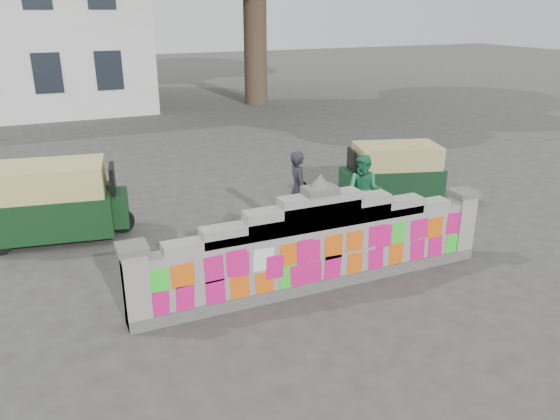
{
  "coord_description": "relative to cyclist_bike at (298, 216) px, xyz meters",
  "views": [
    {
      "loc": [
        -3.97,
        -7.34,
        4.51
      ],
      "look_at": [
        -0.26,
        1.0,
        1.1
      ],
      "focal_mm": 35.0,
      "sensor_mm": 36.0,
      "label": 1
    }
  ],
  "objects": [
    {
      "name": "parapet_wall",
      "position": [
        -0.62,
        -2.08,
        0.28
      ],
      "size": [
        6.48,
        0.44,
        2.01
      ],
      "color": "#4C4C49",
      "rests_on": "ground"
    },
    {
      "name": "rickshaw_left",
      "position": [
        -4.58,
        1.95,
        0.35
      ],
      "size": [
        2.95,
        1.71,
        1.59
      ],
      "rotation": [
        0.0,
        0.0,
        -0.16
      ],
      "color": "black",
      "rests_on": "ground"
    },
    {
      "name": "cyclist_rider",
      "position": [
        0.0,
        0.0,
        0.33
      ],
      "size": [
        0.46,
        0.63,
        1.59
      ],
      "primitive_type": "imported",
      "rotation": [
        0.0,
        0.0,
        1.42
      ],
      "color": "black",
      "rests_on": "ground"
    },
    {
      "name": "pedestrian",
      "position": [
        1.56,
        -0.02,
        0.32
      ],
      "size": [
        0.97,
        0.97,
        1.59
      ],
      "primitive_type": "imported",
      "rotation": [
        0.0,
        0.0,
        -0.82
      ],
      "color": "#227D4D",
      "rests_on": "ground"
    },
    {
      "name": "ground",
      "position": [
        -0.62,
        -2.08,
        -0.47
      ],
      "size": [
        100.0,
        100.0,
        0.0
      ],
      "primitive_type": "plane",
      "color": "#383533",
      "rests_on": "ground"
    },
    {
      "name": "rickshaw_right",
      "position": [
        3.15,
        1.18,
        0.25
      ],
      "size": [
        2.59,
        1.73,
        1.39
      ],
      "rotation": [
        0.0,
        0.0,
        2.85
      ],
      "color": "black",
      "rests_on": "ground"
    },
    {
      "name": "cyclist_bike",
      "position": [
        0.0,
        0.0,
        0.0
      ],
      "size": [
        1.86,
        0.88,
        0.94
      ],
      "primitive_type": "imported",
      "rotation": [
        0.0,
        0.0,
        1.42
      ],
      "color": "black",
      "rests_on": "ground"
    }
  ]
}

